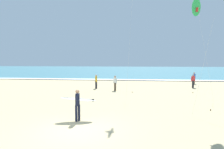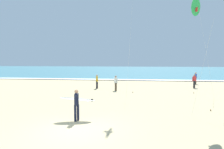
{
  "view_description": "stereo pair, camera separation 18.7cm",
  "coord_description": "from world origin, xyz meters",
  "views": [
    {
      "loc": [
        2.66,
        -9.03,
        3.3
      ],
      "look_at": [
        0.93,
        6.42,
        2.15
      ],
      "focal_mm": 32.79,
      "sensor_mm": 36.0,
      "label": 1
    },
    {
      "loc": [
        2.85,
        -9.01,
        3.3
      ],
      "look_at": [
        0.93,
        6.42,
        2.15
      ],
      "focal_mm": 32.79,
      "sensor_mm": 36.0,
      "label": 2
    }
  ],
  "objects": [
    {
      "name": "surfer_lead",
      "position": [
        -0.4,
        1.62,
        1.04
      ],
      "size": [
        2.0,
        1.07,
        1.71
      ],
      "color": "black",
      "rests_on": "ground"
    },
    {
      "name": "bystander_white_top",
      "position": [
        0.59,
        12.34,
        0.81
      ],
      "size": [
        0.42,
        0.33,
        1.59
      ],
      "color": "#4C3D2D",
      "rests_on": "ground"
    },
    {
      "name": "kite_delta_emerald_far",
      "position": [
        5.95,
        2.92,
        6.12
      ],
      "size": [
        2.04,
        2.12,
        6.64
      ],
      "color": "green",
      "rests_on": "ground"
    },
    {
      "name": "bystander_red_top",
      "position": [
        9.4,
        15.52,
        0.81
      ],
      "size": [
        0.49,
        0.26,
        1.59
      ],
      "color": "black",
      "rests_on": "ground"
    },
    {
      "name": "ocean_water",
      "position": [
        0.0,
        53.23,
        0.04
      ],
      "size": [
        160.0,
        60.0,
        0.08
      ],
      "primitive_type": "cube",
      "color": "teal",
      "rests_on": "ground"
    },
    {
      "name": "shoreline_foam",
      "position": [
        0.0,
        23.53,
        0.09
      ],
      "size": [
        160.0,
        1.79,
        0.01
      ],
      "primitive_type": "cube",
      "color": "white",
      "rests_on": "ocean_water"
    },
    {
      "name": "bystander_blue_top",
      "position": [
        10.57,
        19.33,
        0.81
      ],
      "size": [
        0.4,
        0.35,
        1.59
      ],
      "color": "#4C3D2D",
      "rests_on": "ground"
    },
    {
      "name": "bystander_yellow_top",
      "position": [
        -1.7,
        13.67,
        0.81
      ],
      "size": [
        0.27,
        0.48,
        1.59
      ],
      "color": "black",
      "rests_on": "ground"
    },
    {
      "name": "ground_plane",
      "position": [
        0.0,
        0.0,
        0.0
      ],
      "size": [
        160.0,
        160.0,
        0.0
      ],
      "primitive_type": "plane",
      "color": "tan"
    }
  ]
}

